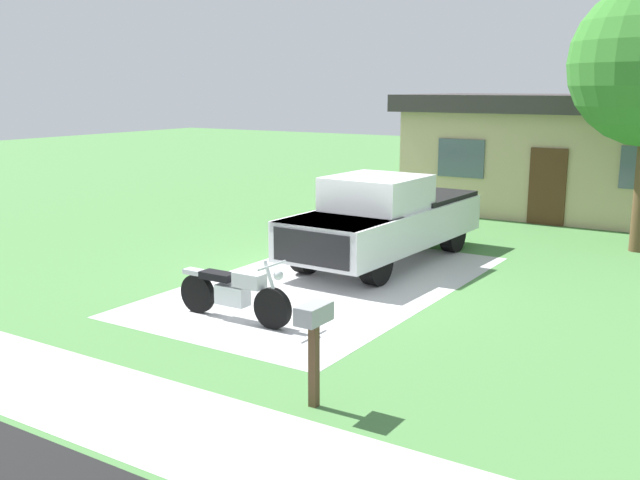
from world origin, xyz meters
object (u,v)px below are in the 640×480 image
(motorcycle, at_px, (234,292))
(mailbox, at_px, (314,328))
(pickup_truck, at_px, (387,218))
(neighbor_house, at_px, (572,153))

(motorcycle, height_order, mailbox, mailbox)
(pickup_truck, distance_m, neighbor_house, 8.89)
(pickup_truck, xyz_separation_m, mailbox, (2.70, -7.06, 0.03))
(neighbor_house, bearing_deg, motorcycle, -97.86)
(mailbox, bearing_deg, neighbor_house, 93.48)
(mailbox, xyz_separation_m, neighbor_house, (-0.96, 15.73, 0.81))
(neighbor_house, bearing_deg, mailbox, -86.52)
(motorcycle, xyz_separation_m, neighbor_house, (1.89, 13.70, 1.32))
(pickup_truck, xyz_separation_m, neighbor_house, (1.74, 8.67, 0.84))
(motorcycle, bearing_deg, pickup_truck, 88.28)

